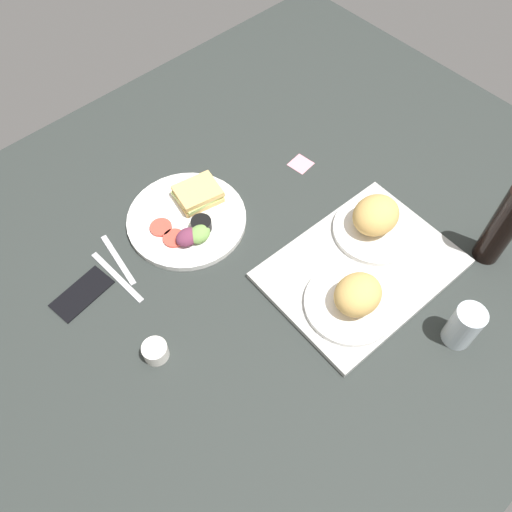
% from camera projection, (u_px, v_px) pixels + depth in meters
% --- Properties ---
extents(ground_plane, '(1.90, 1.50, 0.03)m').
position_uv_depth(ground_plane, '(254.00, 256.00, 1.31)').
color(ground_plane, '#282D2B').
extents(serving_tray, '(0.46, 0.35, 0.02)m').
position_uv_depth(serving_tray, '(361.00, 269.00, 1.26)').
color(serving_tray, '#B2B2AD').
rests_on(serving_tray, ground_plane).
extents(bread_plate_near, '(0.21, 0.21, 0.10)m').
position_uv_depth(bread_plate_near, '(375.00, 221.00, 1.29)').
color(bread_plate_near, white).
rests_on(bread_plate_near, serving_tray).
extents(bread_plate_far, '(0.21, 0.21, 0.09)m').
position_uv_depth(bread_plate_far, '(354.00, 298.00, 1.17)').
color(bread_plate_far, white).
rests_on(bread_plate_far, serving_tray).
extents(plate_with_salad, '(0.31, 0.31, 0.05)m').
position_uv_depth(plate_with_salad, '(189.00, 217.00, 1.34)').
color(plate_with_salad, white).
rests_on(plate_with_salad, ground_plane).
extents(drinking_glass, '(0.07, 0.07, 0.11)m').
position_uv_depth(drinking_glass, '(464.00, 326.00, 1.13)').
color(drinking_glass, silver).
rests_on(drinking_glass, ground_plane).
extents(soda_bottle, '(0.06, 0.06, 0.23)m').
position_uv_depth(soda_bottle, '(503.00, 226.00, 1.20)').
color(soda_bottle, black).
rests_on(soda_bottle, ground_plane).
extents(espresso_cup, '(0.06, 0.06, 0.04)m').
position_uv_depth(espresso_cup, '(155.00, 351.00, 1.14)').
color(espresso_cup, silver).
rests_on(espresso_cup, ground_plane).
extents(fork, '(0.04, 0.17, 0.01)m').
position_uv_depth(fork, '(118.00, 259.00, 1.29)').
color(fork, '#B7B7BC').
rests_on(fork, ground_plane).
extents(knife, '(0.03, 0.19, 0.01)m').
position_uv_depth(knife, '(117.00, 277.00, 1.26)').
color(knife, '#B7B7BC').
rests_on(knife, ground_plane).
extents(cell_phone, '(0.15, 0.09, 0.01)m').
position_uv_depth(cell_phone, '(82.00, 293.00, 1.23)').
color(cell_phone, black).
rests_on(cell_phone, ground_plane).
extents(sticky_note, '(0.06, 0.06, 0.00)m').
position_uv_depth(sticky_note, '(301.00, 164.00, 1.46)').
color(sticky_note, pink).
rests_on(sticky_note, ground_plane).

